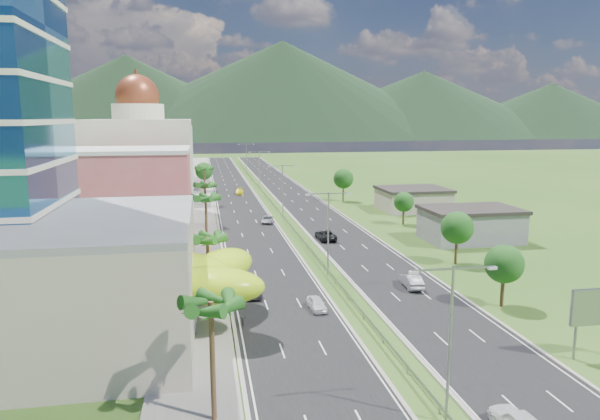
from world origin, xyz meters
TOP-DOWN VIEW (x-y plane):
  - ground at (0.00, 0.00)m, footprint 500.00×500.00m
  - road_left at (-7.50, 90.00)m, footprint 11.00×260.00m
  - road_right at (7.50, 90.00)m, footprint 11.00×260.00m
  - sidewalk_left at (-17.00, 90.00)m, footprint 7.00×260.00m
  - median_guardrail at (0.00, 71.99)m, footprint 0.10×216.06m
  - streetlight_median_a at (0.00, -25.00)m, footprint 6.04×0.25m
  - streetlight_median_b at (0.00, 10.00)m, footprint 6.04×0.25m
  - streetlight_median_c at (0.00, 50.00)m, footprint 6.04×0.25m
  - streetlight_median_d at (0.00, 95.00)m, footprint 6.04×0.25m
  - streetlight_median_e at (0.00, 140.00)m, footprint 6.04×0.25m
  - mall_podium at (-32.00, -6.00)m, footprint 30.00×24.00m
  - lime_canopy at (-20.00, -4.00)m, footprint 18.00×15.00m
  - pink_shophouse at (-28.00, 32.00)m, footprint 20.00×15.00m
  - domed_building at (-28.00, 55.00)m, footprint 20.00×20.00m
  - midrise_grey at (-27.00, 80.00)m, footprint 16.00×15.00m
  - midrise_beige at (-27.00, 102.00)m, footprint 16.00×15.00m
  - midrise_white at (-27.00, 125.00)m, footprint 16.00×15.00m
  - billboard at (17.00, -18.00)m, footprint 5.20×0.35m
  - shed_near at (28.00, 25.00)m, footprint 15.00×10.00m
  - shed_far at (30.00, 55.00)m, footprint 14.00×12.00m
  - palm_tree_a at (-15.50, -22.00)m, footprint 3.60×3.60m
  - palm_tree_b at (-15.50, 2.00)m, footprint 3.60×3.60m
  - palm_tree_c at (-15.50, 22.00)m, footprint 3.60×3.60m
  - palm_tree_d at (-15.50, 45.00)m, footprint 3.60×3.60m
  - palm_tree_e at (-15.50, 70.00)m, footprint 3.60×3.60m
  - leafy_tree_lfar at (-15.50, 95.00)m, footprint 4.90×4.90m
  - leafy_tree_ra at (16.00, -5.00)m, footprint 4.20×4.20m
  - leafy_tree_rb at (19.00, 12.00)m, footprint 4.55×4.55m
  - leafy_tree_rc at (22.00, 40.00)m, footprint 3.85×3.85m
  - leafy_tree_rd at (18.00, 70.00)m, footprint 4.90×4.90m
  - mountain_ridge at (60.00, 450.00)m, footprint 860.00×140.00m
  - car_white_near_left at (-4.16, -2.44)m, footprint 1.77×3.96m
  - car_dark_left at (-10.67, 3.37)m, footprint 1.98×4.97m
  - car_silver_mid_left at (-3.64, 45.93)m, footprint 2.93×5.14m
  - car_yellow_far_left at (-6.29, 86.61)m, footprint 2.55×5.30m
  - car_silver_right at (8.75, 2.98)m, footprint 2.06×5.07m
  - car_dark_far_right at (4.26, 29.73)m, footprint 2.90×5.95m
  - motorcycle at (-12.30, -5.22)m, footprint 0.55×1.79m

SIDE VIEW (x-z plane):
  - ground at x=0.00m, z-range 0.00..0.00m
  - mountain_ridge at x=60.00m, z-range -45.00..45.00m
  - road_left at x=-7.50m, z-range 0.00..0.04m
  - road_right at x=7.50m, z-range 0.00..0.04m
  - sidewalk_left at x=-17.00m, z-range 0.00..0.12m
  - motorcycle at x=-12.30m, z-range 0.04..1.18m
  - median_guardrail at x=0.00m, z-range 0.24..1.00m
  - car_white_near_left at x=-4.16m, z-range 0.04..1.36m
  - car_silver_mid_left at x=-3.64m, z-range 0.04..1.39m
  - car_yellow_far_left at x=-6.29m, z-range 0.04..1.53m
  - car_dark_left at x=-10.67m, z-range 0.04..1.65m
  - car_dark_far_right at x=4.26m, z-range 0.04..1.67m
  - car_silver_right at x=8.75m, z-range 0.04..1.68m
  - shed_far at x=30.00m, z-range 0.00..4.40m
  - shed_near at x=28.00m, z-range 0.00..5.00m
  - leafy_tree_rc at x=22.00m, z-range 1.21..7.54m
  - billboard at x=17.00m, z-range 1.32..7.52m
  - leafy_tree_ra at x=16.00m, z-range 1.33..8.23m
  - lime_canopy at x=-20.00m, z-range 1.29..8.69m
  - leafy_tree_rb at x=19.00m, z-range 1.44..8.92m
  - mall_podium at x=-32.00m, z-range 0.00..11.00m
  - leafy_tree_lfar at x=-15.50m, z-range 1.55..9.60m
  - leafy_tree_rd at x=18.00m, z-range 1.55..9.60m
  - midrise_beige at x=-27.00m, z-range 0.00..13.00m
  - streetlight_median_a at x=0.00m, z-range 1.25..12.25m
  - streetlight_median_b at x=0.00m, z-range 1.25..12.25m
  - streetlight_median_c at x=0.00m, z-range 1.25..12.25m
  - streetlight_median_d at x=0.00m, z-range 1.25..12.25m
  - streetlight_median_e at x=0.00m, z-range 1.25..12.25m
  - palm_tree_b at x=-15.50m, z-range 3.01..11.11m
  - pink_shophouse at x=-28.00m, z-range 0.00..15.00m
  - palm_tree_d at x=-15.50m, z-range 3.24..11.84m
  - midrise_grey at x=-27.00m, z-range 0.00..16.00m
  - palm_tree_a at x=-15.50m, z-range 3.47..12.57m
  - palm_tree_e at x=-15.50m, z-range 3.61..13.01m
  - palm_tree_c at x=-15.50m, z-range 3.70..13.30m
  - midrise_white at x=-27.00m, z-range 0.00..18.00m
  - domed_building at x=-28.00m, z-range -3.00..25.70m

